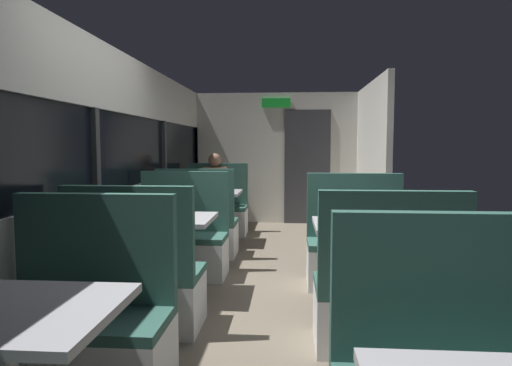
{
  "coord_description": "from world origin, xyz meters",
  "views": [
    {
      "loc": [
        0.24,
        -3.72,
        1.38
      ],
      "look_at": [
        -0.3,
        3.42,
        0.77
      ],
      "focal_mm": 31.28,
      "sensor_mm": 36.0,
      "label": 1
    }
  ],
  "objects_px": {
    "bench_far_window_facing_end": "(198,230)",
    "bench_mid_window_facing_entry": "(182,245)",
    "bench_mid_window_facing_end": "(137,286)",
    "bench_far_window_facing_entry": "(216,213)",
    "dining_table_near_window": "(3,332)",
    "bench_near_window_facing_entry": "(85,334)",
    "bench_rear_aisle_facing_entry": "(356,252)",
    "bench_rear_aisle_facing_end": "(386,302)",
    "dining_table_mid_window": "(163,228)",
    "dining_table_far_window": "(208,198)",
    "seated_passenger": "(215,200)",
    "dining_table_rear_aisle": "(369,236)"
  },
  "relations": [
    {
      "from": "dining_table_mid_window",
      "to": "dining_table_far_window",
      "type": "xyz_separation_m",
      "value": [
        0.0,
        2.24,
        0.0
      ]
    },
    {
      "from": "bench_rear_aisle_facing_end",
      "to": "bench_rear_aisle_facing_entry",
      "type": "relative_size",
      "value": 1.0
    },
    {
      "from": "dining_table_mid_window",
      "to": "bench_rear_aisle_facing_end",
      "type": "distance_m",
      "value": 2.03
    },
    {
      "from": "dining_table_mid_window",
      "to": "dining_table_rear_aisle",
      "type": "distance_m",
      "value": 1.8
    },
    {
      "from": "bench_mid_window_facing_end",
      "to": "bench_mid_window_facing_entry",
      "type": "bearing_deg",
      "value": 90.0
    },
    {
      "from": "bench_near_window_facing_entry",
      "to": "bench_rear_aisle_facing_entry",
      "type": "relative_size",
      "value": 1.0
    },
    {
      "from": "dining_table_rear_aisle",
      "to": "dining_table_far_window",
      "type": "bearing_deg",
      "value": 126.26
    },
    {
      "from": "dining_table_mid_window",
      "to": "bench_far_window_facing_end",
      "type": "distance_m",
      "value": 1.57
    },
    {
      "from": "bench_near_window_facing_entry",
      "to": "bench_far_window_facing_entry",
      "type": "distance_m",
      "value": 4.48
    },
    {
      "from": "bench_far_window_facing_entry",
      "to": "bench_rear_aisle_facing_end",
      "type": "height_order",
      "value": "same"
    },
    {
      "from": "bench_mid_window_facing_end",
      "to": "bench_far_window_facing_entry",
      "type": "distance_m",
      "value": 3.64
    },
    {
      "from": "bench_near_window_facing_entry",
      "to": "bench_rear_aisle_facing_end",
      "type": "height_order",
      "value": "same"
    },
    {
      "from": "bench_far_window_facing_entry",
      "to": "bench_rear_aisle_facing_entry",
      "type": "height_order",
      "value": "same"
    },
    {
      "from": "bench_mid_window_facing_end",
      "to": "seated_passenger",
      "type": "relative_size",
      "value": 0.87
    },
    {
      "from": "bench_rear_aisle_facing_entry",
      "to": "bench_near_window_facing_entry",
      "type": "bearing_deg",
      "value": -131.26
    },
    {
      "from": "bench_rear_aisle_facing_end",
      "to": "bench_rear_aisle_facing_entry",
      "type": "xyz_separation_m",
      "value": [
        0.0,
        1.4,
        0.0
      ]
    },
    {
      "from": "bench_mid_window_facing_entry",
      "to": "dining_table_far_window",
      "type": "distance_m",
      "value": 1.57
    },
    {
      "from": "bench_far_window_facing_end",
      "to": "seated_passenger",
      "type": "height_order",
      "value": "seated_passenger"
    },
    {
      "from": "seated_passenger",
      "to": "dining_table_far_window",
      "type": "bearing_deg",
      "value": -90.0
    },
    {
      "from": "dining_table_far_window",
      "to": "seated_passenger",
      "type": "relative_size",
      "value": 0.71
    },
    {
      "from": "bench_mid_window_facing_end",
      "to": "seated_passenger",
      "type": "xyz_separation_m",
      "value": [
        0.0,
        3.57,
        0.21
      ]
    },
    {
      "from": "bench_far_window_facing_end",
      "to": "dining_table_rear_aisle",
      "type": "bearing_deg",
      "value": -44.2
    },
    {
      "from": "bench_mid_window_facing_end",
      "to": "bench_rear_aisle_facing_entry",
      "type": "distance_m",
      "value": 2.15
    },
    {
      "from": "dining_table_mid_window",
      "to": "dining_table_rear_aisle",
      "type": "bearing_deg",
      "value": -6.38
    },
    {
      "from": "bench_near_window_facing_entry",
      "to": "dining_table_rear_aisle",
      "type": "bearing_deg",
      "value": 36.84
    },
    {
      "from": "bench_mid_window_facing_end",
      "to": "dining_table_rear_aisle",
      "type": "relative_size",
      "value": 1.22
    },
    {
      "from": "dining_table_mid_window",
      "to": "bench_mid_window_facing_end",
      "type": "height_order",
      "value": "bench_mid_window_facing_end"
    },
    {
      "from": "dining_table_near_window",
      "to": "bench_far_window_facing_end",
      "type": "height_order",
      "value": "bench_far_window_facing_end"
    },
    {
      "from": "bench_mid_window_facing_entry",
      "to": "dining_table_mid_window",
      "type": "bearing_deg",
      "value": -90.0
    },
    {
      "from": "bench_mid_window_facing_end",
      "to": "bench_far_window_facing_entry",
      "type": "height_order",
      "value": "same"
    },
    {
      "from": "bench_mid_window_facing_end",
      "to": "bench_mid_window_facing_entry",
      "type": "distance_m",
      "value": 1.4
    },
    {
      "from": "bench_mid_window_facing_end",
      "to": "seated_passenger",
      "type": "distance_m",
      "value": 3.57
    },
    {
      "from": "dining_table_near_window",
      "to": "dining_table_far_window",
      "type": "distance_m",
      "value": 4.48
    },
    {
      "from": "bench_mid_window_facing_entry",
      "to": "dining_table_far_window",
      "type": "xyz_separation_m",
      "value": [
        0.0,
        1.54,
        0.31
      ]
    },
    {
      "from": "dining_table_near_window",
      "to": "dining_table_mid_window",
      "type": "distance_m",
      "value": 2.24
    },
    {
      "from": "dining_table_mid_window",
      "to": "bench_far_window_facing_entry",
      "type": "distance_m",
      "value": 2.96
    },
    {
      "from": "dining_table_far_window",
      "to": "seated_passenger",
      "type": "height_order",
      "value": "seated_passenger"
    },
    {
      "from": "bench_rear_aisle_facing_entry",
      "to": "seated_passenger",
      "type": "distance_m",
      "value": 2.98
    },
    {
      "from": "seated_passenger",
      "to": "dining_table_mid_window",
      "type": "bearing_deg",
      "value": -90.0
    },
    {
      "from": "dining_table_mid_window",
      "to": "bench_rear_aisle_facing_entry",
      "type": "xyz_separation_m",
      "value": [
        1.79,
        0.5,
        -0.31
      ]
    },
    {
      "from": "bench_mid_window_facing_end",
      "to": "bench_rear_aisle_facing_end",
      "type": "relative_size",
      "value": 1.0
    },
    {
      "from": "bench_far_window_facing_entry",
      "to": "dining_table_rear_aisle",
      "type": "bearing_deg",
      "value": -60.31
    },
    {
      "from": "dining_table_mid_window",
      "to": "dining_table_far_window",
      "type": "bearing_deg",
      "value": 90.0
    },
    {
      "from": "bench_mid_window_facing_end",
      "to": "bench_far_window_facing_entry",
      "type": "xyz_separation_m",
      "value": [
        0.0,
        3.64,
        0.0
      ]
    },
    {
      "from": "bench_far_window_facing_entry",
      "to": "seated_passenger",
      "type": "height_order",
      "value": "seated_passenger"
    },
    {
      "from": "dining_table_rear_aisle",
      "to": "seated_passenger",
      "type": "relative_size",
      "value": 0.71
    },
    {
      "from": "dining_table_far_window",
      "to": "seated_passenger",
      "type": "xyz_separation_m",
      "value": [
        0.0,
        0.63,
        -0.1
      ]
    },
    {
      "from": "bench_far_window_facing_end",
      "to": "bench_mid_window_facing_entry",
      "type": "bearing_deg",
      "value": -90.0
    },
    {
      "from": "dining_table_mid_window",
      "to": "bench_far_window_facing_end",
      "type": "height_order",
      "value": "bench_far_window_facing_end"
    },
    {
      "from": "bench_far_window_facing_entry",
      "to": "bench_rear_aisle_facing_end",
      "type": "relative_size",
      "value": 1.0
    }
  ]
}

